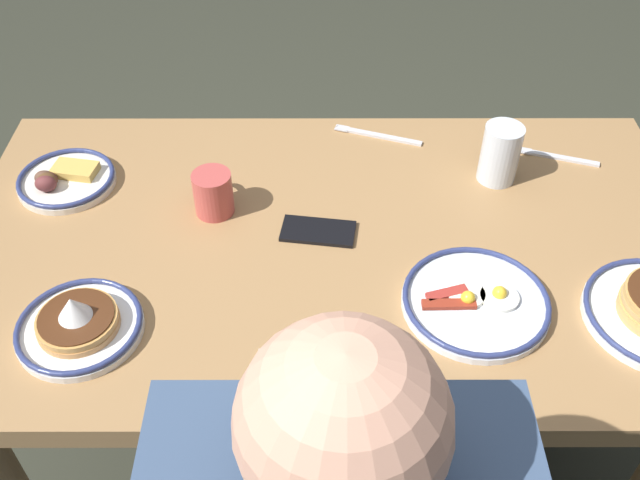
# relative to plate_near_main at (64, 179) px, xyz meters

# --- Properties ---
(ground_plane) EXTENTS (6.00, 6.00, 0.00)m
(ground_plane) POSITION_rel_plate_near_main_xyz_m (-0.56, 0.17, -0.75)
(ground_plane) COLOR #343629
(dining_table) EXTENTS (1.45, 0.84, 0.73)m
(dining_table) POSITION_rel_plate_near_main_xyz_m (-0.56, 0.17, -0.11)
(dining_table) COLOR #9F7548
(dining_table) RESTS_ON ground_plane
(plate_near_main) EXTENTS (0.20, 0.20, 0.05)m
(plate_near_main) POSITION_rel_plate_near_main_xyz_m (0.00, 0.00, 0.00)
(plate_near_main) COLOR silver
(plate_near_main) RESTS_ON dining_table
(plate_far_companion) EXTENTS (0.21, 0.21, 0.08)m
(plate_far_companion) POSITION_rel_plate_near_main_xyz_m (-0.13, 0.40, 0.00)
(plate_far_companion) COLOR white
(plate_far_companion) RESTS_ON dining_table
(plate_far_side) EXTENTS (0.26, 0.26, 0.04)m
(plate_far_side) POSITION_rel_plate_near_main_xyz_m (-0.81, 0.34, -0.00)
(plate_far_side) COLOR white
(plate_far_side) RESTS_ON dining_table
(coffee_mug) EXTENTS (0.08, 0.11, 0.09)m
(coffee_mug) POSITION_rel_plate_near_main_xyz_m (-0.32, 0.08, 0.03)
(coffee_mug) COLOR #BF4C47
(coffee_mug) RESTS_ON dining_table
(drinking_glass) EXTENTS (0.08, 0.08, 0.13)m
(drinking_glass) POSITION_rel_plate_near_main_xyz_m (-0.91, -0.02, 0.04)
(drinking_glass) COLOR silver
(drinking_glass) RESTS_ON dining_table
(cell_phone) EXTENTS (0.15, 0.09, 0.01)m
(cell_phone) POSITION_rel_plate_near_main_xyz_m (-0.53, 0.15, -0.01)
(cell_phone) COLOR black
(cell_phone) RESTS_ON dining_table
(paper_napkin) EXTENTS (0.18, 0.18, 0.00)m
(paper_napkin) POSITION_rel_plate_near_main_xyz_m (-0.53, 0.49, -0.01)
(paper_napkin) COLOR white
(paper_napkin) RESTS_ON dining_table
(fork_near) EXTENTS (0.17, 0.07, 0.01)m
(fork_near) POSITION_rel_plate_near_main_xyz_m (-1.06, -0.09, -0.01)
(fork_near) COLOR silver
(fork_near) RESTS_ON dining_table
(fork_far) EXTENTS (0.20, 0.08, 0.01)m
(fork_far) POSITION_rel_plate_near_main_xyz_m (-0.67, -0.18, -0.01)
(fork_far) COLOR silver
(fork_far) RESTS_ON dining_table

